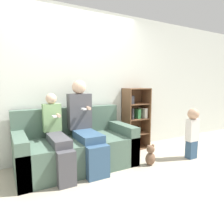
{
  "coord_description": "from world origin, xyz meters",
  "views": [
    {
      "loc": [
        -1.08,
        -2.33,
        1.28
      ],
      "look_at": [
        0.56,
        0.58,
        0.81
      ],
      "focal_mm": 32.0,
      "sensor_mm": 36.0,
      "label": 1
    }
  ],
  "objects": [
    {
      "name": "adult_seated",
      "position": [
        0.01,
        0.45,
        0.69
      ],
      "size": [
        0.37,
        0.85,
        1.34
      ],
      "color": "#335170",
      "rests_on": "ground_plane"
    },
    {
      "name": "couch",
      "position": [
        -0.11,
        0.53,
        0.29
      ],
      "size": [
        1.75,
        0.87,
        0.89
      ],
      "color": "#4C6656",
      "rests_on": "ground_plane"
    },
    {
      "name": "ground_plane",
      "position": [
        0.0,
        0.0,
        0.0
      ],
      "size": [
        14.0,
        14.0,
        0.0
      ],
      "primitive_type": "plane",
      "color": "#B2A893"
    },
    {
      "name": "teddy_bear",
      "position": [
        0.93,
        0.01,
        0.16
      ],
      "size": [
        0.17,
        0.14,
        0.33
      ],
      "color": "brown",
      "rests_on": "ground_plane"
    },
    {
      "name": "child_seated",
      "position": [
        -0.42,
        0.39,
        0.56
      ],
      "size": [
        0.27,
        0.84,
        1.14
      ],
      "color": "#47474C",
      "rests_on": "ground_plane"
    },
    {
      "name": "toddler_standing",
      "position": [
        1.75,
        -0.1,
        0.48
      ],
      "size": [
        0.21,
        0.19,
        0.87
      ],
      "color": "#335170",
      "rests_on": "ground_plane"
    },
    {
      "name": "bookshelf",
      "position": [
        1.22,
        0.84,
        0.59
      ],
      "size": [
        0.49,
        0.32,
        1.19
      ],
      "color": "brown",
      "rests_on": "ground_plane"
    },
    {
      "name": "back_wall",
      "position": [
        0.0,
        1.0,
        1.27
      ],
      "size": [
        10.0,
        0.06,
        2.55
      ],
      "color": "silver",
      "rests_on": "ground_plane"
    }
  ]
}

